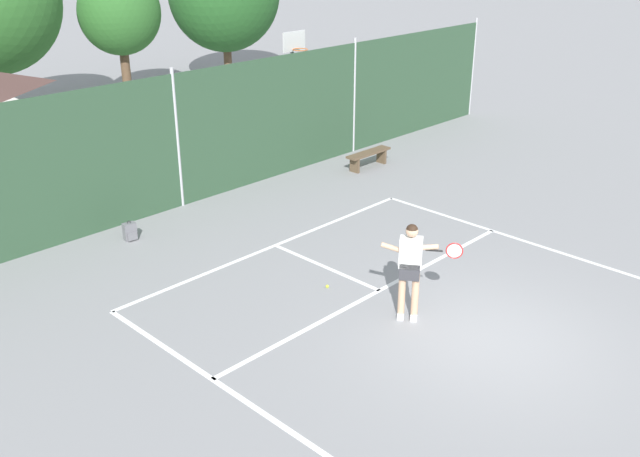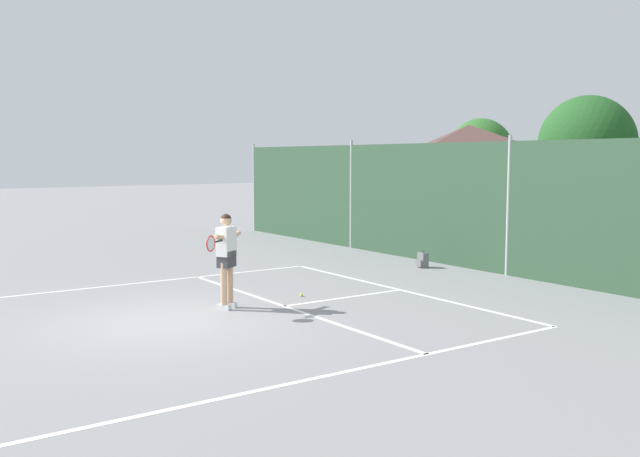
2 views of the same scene
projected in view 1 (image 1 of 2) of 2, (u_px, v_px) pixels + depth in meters
name	position (u px, v px, depth m)	size (l,w,h in m)	color
ground_plane	(489.00, 338.00, 12.31)	(120.00, 120.00, 0.00)	gray
court_markings	(458.00, 324.00, 12.72)	(8.30, 11.10, 0.01)	white
chainlink_fence	(177.00, 142.00, 17.41)	(26.09, 0.09, 3.49)	#2D4C33
basketball_hoop	(294.00, 72.00, 22.24)	(0.90, 0.67, 3.55)	#9E9EA3
treeline_backdrop	(41.00, 10.00, 25.05)	(25.68, 4.48, 6.62)	brown
tennis_player	(411.00, 263.00, 12.50)	(0.93, 1.16, 1.85)	silver
tennis_ball	(327.00, 286.00, 13.98)	(0.07, 0.07, 0.07)	#CCE033
backpack_grey	(130.00, 232.00, 16.04)	(0.30, 0.27, 0.46)	slate
courtside_bench	(368.00, 156.00, 20.70)	(1.60, 0.36, 0.48)	brown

